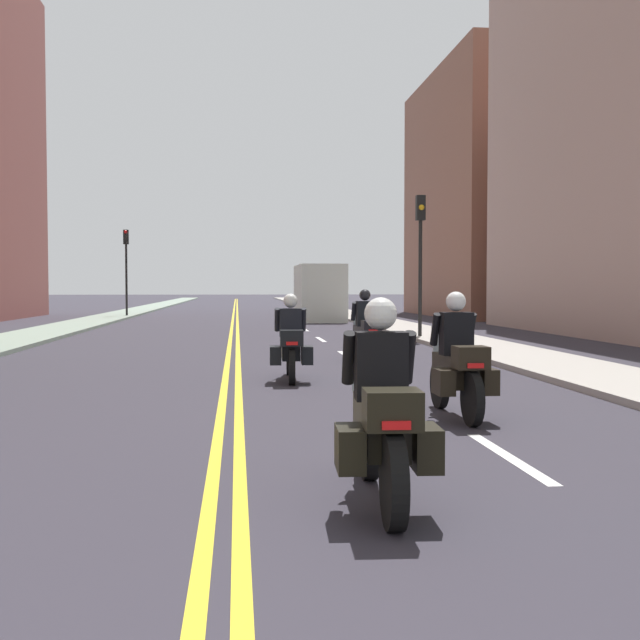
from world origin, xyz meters
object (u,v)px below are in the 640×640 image
motorcycle_0 (382,421)px  parked_truck (318,295)px  motorcycle_1 (458,366)px  motorcycle_2 (291,345)px  motorcycle_3 (366,333)px  traffic_light_far (126,257)px  traffic_light_near (420,240)px

motorcycle_0 → parked_truck: (2.99, 34.21, 0.61)m
motorcycle_1 → motorcycle_2: bearing=112.2°
motorcycle_3 → traffic_light_far: 28.75m
motorcycle_3 → motorcycle_1: bearing=-93.7°
traffic_light_near → motorcycle_0: bearing=-104.0°
motorcycle_1 → traffic_light_far: bearing=103.3°
traffic_light_far → parked_truck: bearing=-25.8°
motorcycle_0 → motorcycle_3: (1.82, 11.99, -0.01)m
motorcycle_2 → traffic_light_far: (-7.08, 30.79, 2.71)m
motorcycle_3 → traffic_light_far: traffic_light_far is taller
motorcycle_0 → traffic_light_near: traffic_light_near is taller
motorcycle_2 → motorcycle_3: (1.97, 3.64, -0.00)m
motorcycle_1 → motorcycle_2: 4.76m
traffic_light_far → motorcycle_0: bearing=-79.5°
motorcycle_3 → traffic_light_near: (2.97, 7.29, 2.56)m
traffic_light_near → traffic_light_far: 23.22m
motorcycle_0 → motorcycle_1: motorcycle_1 is taller
motorcycle_0 → traffic_light_far: traffic_light_far is taller
traffic_light_near → parked_truck: size_ratio=0.72×
motorcycle_3 → traffic_light_near: 8.28m
motorcycle_2 → motorcycle_3: 4.14m
motorcycle_1 → motorcycle_3: motorcycle_3 is taller
motorcycle_1 → motorcycle_3: size_ratio=0.98×
parked_truck → motorcycle_0: bearing=-95.0°
motorcycle_1 → traffic_light_near: 15.81m
parked_truck → motorcycle_1: bearing=-92.4°
motorcycle_2 → traffic_light_near: 12.26m
traffic_light_near → parked_truck: 15.16m
motorcycle_2 → traffic_light_far: size_ratio=0.45×
motorcycle_1 → motorcycle_3: bearing=88.3°
traffic_light_near → traffic_light_far: size_ratio=0.96×
motorcycle_2 → parked_truck: bearing=85.2°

